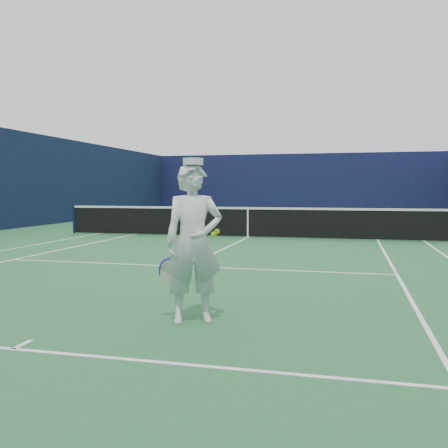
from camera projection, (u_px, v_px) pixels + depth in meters
name	position (u px, v px, depth m)	size (l,w,h in m)	color
ground	(248.00, 238.00, 16.46)	(80.00, 80.00, 0.00)	#256134
court_markings	(248.00, 237.00, 16.46)	(11.03, 23.83, 0.01)	white
windscreen_fence	(248.00, 177.00, 16.33)	(20.12, 36.12, 4.00)	#0E1134
tennis_net	(248.00, 221.00, 16.43)	(12.88, 0.09, 1.07)	#141E4C
tennis_player	(193.00, 243.00, 5.95)	(0.90, 0.70, 1.96)	white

